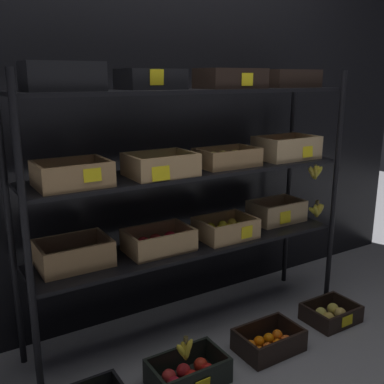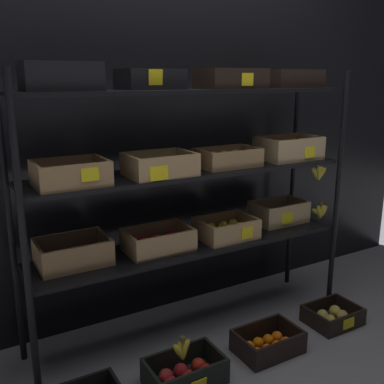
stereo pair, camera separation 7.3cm
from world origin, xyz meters
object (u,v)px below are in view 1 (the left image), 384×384
Objects in this scene: display_rack at (194,169)px; banana_bunch_loose at (185,350)px; crate_ground_apple_red at (188,374)px; crate_ground_tangerine at (269,342)px; crate_ground_apple_gold at (331,314)px.

display_rack is 15.34× the size of banana_bunch_loose.
crate_ground_apple_red is 2.95× the size of banana_bunch_loose.
display_rack is at bearing 121.19° from crate_ground_tangerine.
banana_bunch_loose is at bearing 176.80° from crate_ground_apple_red.
display_rack is 5.60× the size of crate_ground_tangerine.
display_rack reaches higher than banana_bunch_loose.
banana_bunch_loose is (-0.53, 0.00, 0.14)m from crate_ground_tangerine.
banana_bunch_loose is at bearing -178.36° from crate_ground_apple_gold.
crate_ground_apple_red is at bearing -178.29° from crate_ground_apple_gold.
crate_ground_apple_red reaches higher than crate_ground_tangerine.
crate_ground_tangerine is 0.53m from crate_ground_apple_gold.
crate_ground_apple_gold is (1.05, 0.03, -0.01)m from crate_ground_apple_red.
crate_ground_tangerine is at bearing -0.09° from banana_bunch_loose.
display_rack is at bearing 53.38° from banana_bunch_loose.
crate_ground_apple_gold is (0.77, -0.36, -0.93)m from display_rack.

